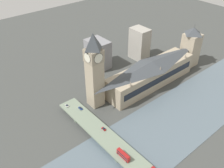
{
  "coord_description": "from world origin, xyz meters",
  "views": [
    {
      "loc": [
        -121.47,
        158.06,
        147.56
      ],
      "look_at": [
        19.25,
        39.61,
        19.2
      ],
      "focal_mm": 40.0,
      "sensor_mm": 36.0,
      "label": 1
    }
  ],
  "objects_px": {
    "double_decker_bus_rear": "(123,155)",
    "car_northbound_tail": "(104,129)",
    "car_southbound_mid": "(67,106)",
    "victoria_tower": "(191,47)",
    "road_bridge": "(123,153)",
    "clock_tower": "(94,69)",
    "car_northbound_mid": "(80,108)",
    "parliament_hall": "(151,73)"
  },
  "relations": [
    {
      "from": "parliament_hall",
      "to": "car_northbound_tail",
      "type": "bearing_deg",
      "value": 106.85
    },
    {
      "from": "road_bridge",
      "to": "victoria_tower",
      "type": "bearing_deg",
      "value": -70.99
    },
    {
      "from": "clock_tower",
      "to": "car_northbound_mid",
      "type": "distance_m",
      "value": 36.93
    },
    {
      "from": "car_northbound_tail",
      "to": "clock_tower",
      "type": "bearing_deg",
      "value": -27.79
    },
    {
      "from": "victoria_tower",
      "to": "road_bridge",
      "type": "height_order",
      "value": "victoria_tower"
    },
    {
      "from": "parliament_hall",
      "to": "road_bridge",
      "type": "bearing_deg",
      "value": 121.26
    },
    {
      "from": "road_bridge",
      "to": "car_northbound_tail",
      "type": "distance_m",
      "value": 26.84
    },
    {
      "from": "double_decker_bus_rear",
      "to": "car_northbound_tail",
      "type": "xyz_separation_m",
      "value": [
        30.05,
        -6.53,
        -2.04
      ]
    },
    {
      "from": "clock_tower",
      "to": "road_bridge",
      "type": "height_order",
      "value": "clock_tower"
    },
    {
      "from": "parliament_hall",
      "to": "car_southbound_mid",
      "type": "bearing_deg",
      "value": 77.81
    },
    {
      "from": "parliament_hall",
      "to": "car_northbound_tail",
      "type": "xyz_separation_m",
      "value": [
        -24.3,
        80.22,
        -7.55
      ]
    },
    {
      "from": "double_decker_bus_rear",
      "to": "car_northbound_tail",
      "type": "bearing_deg",
      "value": -12.26
    },
    {
      "from": "parliament_hall",
      "to": "car_southbound_mid",
      "type": "xyz_separation_m",
      "value": [
        18.89,
        87.43,
        -7.51
      ]
    },
    {
      "from": "clock_tower",
      "to": "car_northbound_mid",
      "type": "bearing_deg",
      "value": 97.7
    },
    {
      "from": "car_northbound_tail",
      "to": "car_southbound_mid",
      "type": "bearing_deg",
      "value": 9.47
    },
    {
      "from": "clock_tower",
      "to": "car_northbound_mid",
      "type": "xyz_separation_m",
      "value": [
        -2.51,
        18.56,
        -31.83
      ]
    },
    {
      "from": "parliament_hall",
      "to": "car_northbound_mid",
      "type": "xyz_separation_m",
      "value": [
        8.29,
        80.28,
        -7.47
      ]
    },
    {
      "from": "clock_tower",
      "to": "car_northbound_tail",
      "type": "relative_size",
      "value": 16.85
    },
    {
      "from": "car_northbound_tail",
      "to": "car_northbound_mid",
      "type": "bearing_deg",
      "value": 0.11
    },
    {
      "from": "victoria_tower",
      "to": "road_bridge",
      "type": "relative_size",
      "value": 0.32
    },
    {
      "from": "road_bridge",
      "to": "car_southbound_mid",
      "type": "bearing_deg",
      "value": 3.02
    },
    {
      "from": "car_northbound_tail",
      "to": "car_southbound_mid",
      "type": "relative_size",
      "value": 1.06
    },
    {
      "from": "parliament_hall",
      "to": "victoria_tower",
      "type": "xyz_separation_m",
      "value": [
        0.06,
        -64.0,
        8.9
      ]
    },
    {
      "from": "parliament_hall",
      "to": "car_southbound_mid",
      "type": "distance_m",
      "value": 89.76
    },
    {
      "from": "road_bridge",
      "to": "clock_tower",
      "type": "bearing_deg",
      "value": -19.66
    },
    {
      "from": "double_decker_bus_rear",
      "to": "clock_tower",
      "type": "bearing_deg",
      "value": -21.01
    },
    {
      "from": "car_northbound_mid",
      "to": "victoria_tower",
      "type": "bearing_deg",
      "value": -93.27
    },
    {
      "from": "clock_tower",
      "to": "victoria_tower",
      "type": "height_order",
      "value": "clock_tower"
    },
    {
      "from": "victoria_tower",
      "to": "car_southbound_mid",
      "type": "distance_m",
      "value": 153.47
    },
    {
      "from": "parliament_hall",
      "to": "victoria_tower",
      "type": "bearing_deg",
      "value": -89.95
    },
    {
      "from": "clock_tower",
      "to": "car_northbound_tail",
      "type": "height_order",
      "value": "clock_tower"
    },
    {
      "from": "car_southbound_mid",
      "to": "double_decker_bus_rear",
      "type": "bearing_deg",
      "value": -179.47
    },
    {
      "from": "car_northbound_tail",
      "to": "car_southbound_mid",
      "type": "xyz_separation_m",
      "value": [
        43.18,
        7.2,
        0.05
      ]
    },
    {
      "from": "car_northbound_mid",
      "to": "clock_tower",
      "type": "bearing_deg",
      "value": -82.3
    },
    {
      "from": "clock_tower",
      "to": "car_southbound_mid",
      "type": "bearing_deg",
      "value": 72.54
    },
    {
      "from": "car_southbound_mid",
      "to": "parliament_hall",
      "type": "bearing_deg",
      "value": -102.19
    },
    {
      "from": "parliament_hall",
      "to": "car_northbound_mid",
      "type": "distance_m",
      "value": 81.06
    },
    {
      "from": "road_bridge",
      "to": "car_southbound_mid",
      "type": "distance_m",
      "value": 69.86
    },
    {
      "from": "parliament_hall",
      "to": "road_bridge",
      "type": "height_order",
      "value": "parliament_hall"
    },
    {
      "from": "parliament_hall",
      "to": "clock_tower",
      "type": "relative_size",
      "value": 1.48
    },
    {
      "from": "double_decker_bus_rear",
      "to": "car_southbound_mid",
      "type": "bearing_deg",
      "value": 0.53
    },
    {
      "from": "parliament_hall",
      "to": "road_bridge",
      "type": "relative_size",
      "value": 0.68
    }
  ]
}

